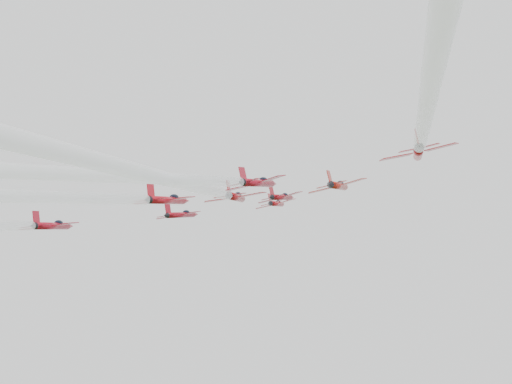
% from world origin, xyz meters
% --- Properties ---
extents(jet_lead, '(8.41, 10.83, 6.62)m').
position_xyz_m(jet_lead, '(-3.71, 24.48, 175.37)').
color(jet_lead, '#A91016').
extents(jet_row2_left, '(8.82, 11.37, 6.94)m').
position_xyz_m(jet_row2_left, '(-16.90, 9.20, 166.85)').
color(jet_row2_left, maroon).
extents(jet_row2_center, '(8.50, 10.94, 6.69)m').
position_xyz_m(jet_row2_center, '(1.16, 12.36, 168.61)').
color(jet_row2_center, maroon).
extents(jet_row2_right, '(10.51, 13.53, 8.27)m').
position_xyz_m(jet_row2_right, '(11.76, 11.12, 167.93)').
color(jet_row2_right, '#AC1A10').
extents(jet_center, '(9.95, 94.86, 53.70)m').
position_xyz_m(jet_center, '(-1.53, -44.82, 136.64)').
color(jet_center, '#A10F13').
extents(jet_rear_right, '(8.71, 83.05, 47.02)m').
position_xyz_m(jet_rear_right, '(6.60, -52.27, 132.48)').
color(jet_rear_right, '#A20F1F').
extents(jet_rear_farright, '(9.93, 94.66, 53.59)m').
position_xyz_m(jet_rear_farright, '(27.70, -56.09, 130.35)').
color(jet_rear_farright, '#B21118').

